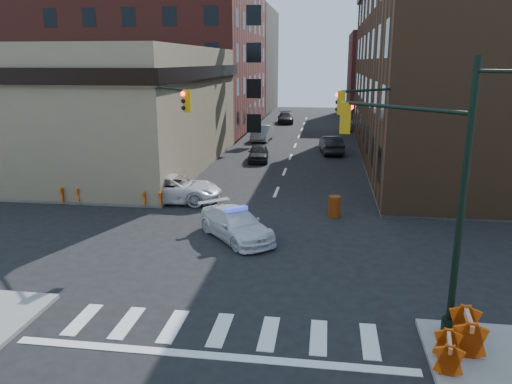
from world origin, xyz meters
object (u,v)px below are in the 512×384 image
(parked_car_enear, at_px, (331,145))
(barrel_road, at_px, (334,206))
(parked_car_wfar, at_px, (262,133))
(pedestrian_a, at_px, (141,188))
(barrel_bank, at_px, (194,193))
(parked_car_wnear, at_px, (258,153))
(pickup, at_px, (172,188))
(police_car, at_px, (236,224))
(barricade_se_a, at_px, (448,352))
(barricade_nw_a, at_px, (154,197))
(pedestrian_b, at_px, (100,175))

(parked_car_enear, relative_size, barrel_road, 4.28)
(parked_car_wfar, bearing_deg, pedestrian_a, -94.33)
(barrel_bank, bearing_deg, parked_car_wnear, 80.25)
(pickup, height_order, barrel_bank, pickup)
(police_car, relative_size, barricade_se_a, 4.28)
(pickup, relative_size, pedestrian_a, 3.39)
(parked_car_enear, bearing_deg, pedestrian_a, 51.79)
(pickup, relative_size, parked_car_wnear, 1.42)
(parked_car_wfar, distance_m, pedestrian_a, 24.97)
(police_car, relative_size, parked_car_enear, 0.99)
(barricade_se_a, xyz_separation_m, barricade_nw_a, (-12.90, 13.70, 0.04))
(parked_car_enear, height_order, pedestrian_b, pedestrian_b)
(pickup, height_order, parked_car_enear, pickup)
(parked_car_wnear, bearing_deg, pedestrian_b, -133.89)
(barrel_road, bearing_deg, pedestrian_a, 176.57)
(parked_car_enear, xyz_separation_m, pedestrian_b, (-14.62, -15.26, 0.19))
(parked_car_wfar, bearing_deg, barrel_bank, -88.38)
(pedestrian_a, bearing_deg, police_car, -5.99)
(barrel_road, relative_size, barricade_nw_a, 0.93)
(pedestrian_b, bearing_deg, police_car, -66.46)
(police_car, xyz_separation_m, barrel_bank, (-3.65, 6.06, -0.22))
(barrel_bank, bearing_deg, barrel_road, -13.89)
(pickup, height_order, pedestrian_a, pedestrian_a)
(barrel_bank, relative_size, barricade_se_a, 0.84)
(pedestrian_b, distance_m, barricade_nw_a, 5.70)
(pedestrian_a, xyz_separation_m, barricade_nw_a, (0.80, -0.30, -0.39))
(pedestrian_b, relative_size, barrel_road, 1.48)
(parked_car_wnear, bearing_deg, parked_car_enear, 30.76)
(pedestrian_a, bearing_deg, pickup, 64.47)
(pedestrian_a, height_order, barrel_bank, pedestrian_a)
(barricade_se_a, bearing_deg, parked_car_enear, 14.93)
(pickup, bearing_deg, pedestrian_b, 69.58)
(pickup, relative_size, parked_car_enear, 1.19)
(parked_car_enear, height_order, pedestrian_a, pedestrian_a)
(parked_car_wfar, height_order, pedestrian_b, pedestrian_b)
(police_car, bearing_deg, barricade_nw_a, 101.74)
(pickup, bearing_deg, parked_car_wnear, -15.04)
(barricade_se_a, bearing_deg, barrel_road, 21.72)
(parked_car_enear, bearing_deg, barrel_bank, 56.67)
(parked_car_enear, bearing_deg, parked_car_wnear, 28.52)
(pedestrian_a, relative_size, pedestrian_b, 1.01)
(pickup, xyz_separation_m, pedestrian_a, (-1.50, -1.01, 0.20))
(parked_car_wfar, xyz_separation_m, pedestrian_b, (-7.59, -21.75, 0.20))
(parked_car_enear, bearing_deg, barrel_road, 82.68)
(barrel_bank, relative_size, barricade_nw_a, 0.77)
(police_car, distance_m, pedestrian_b, 12.73)
(police_car, bearing_deg, pedestrian_b, 103.42)
(pickup, bearing_deg, police_car, -140.40)
(pickup, bearing_deg, barricade_nw_a, 151.21)
(parked_car_wnear, bearing_deg, barrel_road, -72.74)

